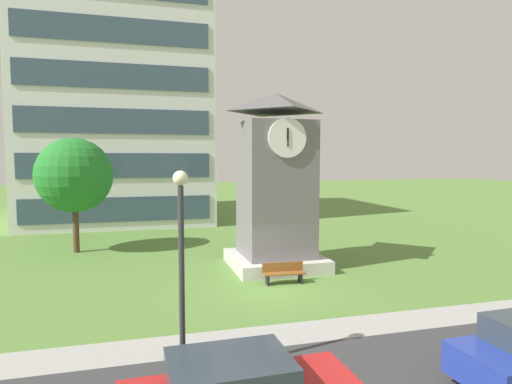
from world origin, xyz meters
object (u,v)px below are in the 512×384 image
(tree_streetside, at_px, (74,175))
(street_lamp, at_px, (181,249))
(clock_tower, at_px, (276,192))
(park_bench, at_px, (284,273))

(tree_streetside, bearing_deg, street_lamp, -74.58)
(clock_tower, bearing_deg, street_lamp, -119.35)
(street_lamp, relative_size, tree_streetside, 0.78)
(clock_tower, distance_m, street_lamp, 11.23)
(tree_streetside, bearing_deg, clock_tower, -31.90)
(park_bench, bearing_deg, clock_tower, 79.09)
(clock_tower, distance_m, tree_streetside, 11.67)
(park_bench, distance_m, tree_streetside, 13.52)
(clock_tower, bearing_deg, tree_streetside, 148.10)
(clock_tower, relative_size, tree_streetside, 1.30)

